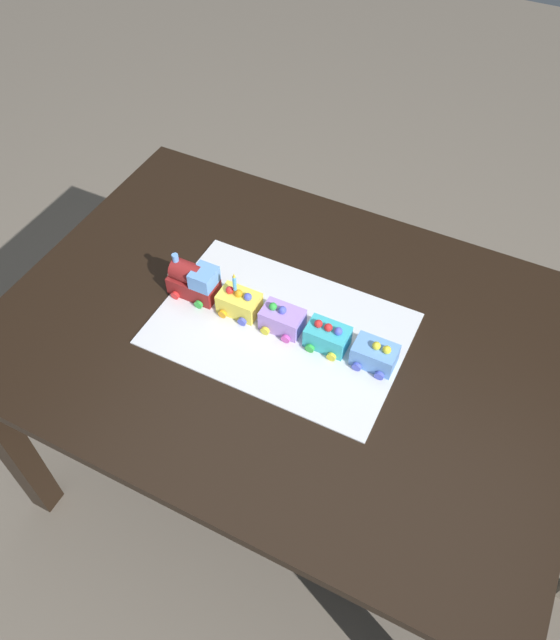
{
  "coord_description": "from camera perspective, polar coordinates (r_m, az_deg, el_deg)",
  "views": [
    {
      "loc": [
        0.4,
        -0.85,
        1.91
      ],
      "look_at": [
        -0.02,
        -0.01,
        0.77
      ],
      "focal_mm": 34.62,
      "sensor_mm": 36.0,
      "label": 1
    }
  ],
  "objects": [
    {
      "name": "ground_plane",
      "position": [
        2.13,
        0.52,
        -13.55
      ],
      "size": [
        8.0,
        8.0,
        0.0
      ],
      "primitive_type": "plane",
      "color": "#6B6054"
    },
    {
      "name": "dining_table",
      "position": [
        1.58,
        0.68,
        -3.35
      ],
      "size": [
        1.4,
        1.0,
        0.74
      ],
      "color": "black",
      "rests_on": "ground"
    },
    {
      "name": "cake_board",
      "position": [
        1.5,
        -0.0,
        -0.78
      ],
      "size": [
        0.6,
        0.4,
        0.0
      ],
      "primitive_type": "cube",
      "color": "silver",
      "rests_on": "dining_table"
    },
    {
      "name": "cake_locomotive",
      "position": [
        1.55,
        -8.02,
        3.6
      ],
      "size": [
        0.14,
        0.08,
        0.12
      ],
      "color": "maroon",
      "rests_on": "cake_board"
    },
    {
      "name": "cake_car_caboose_lemon",
      "position": [
        1.51,
        -3.81,
        1.58
      ],
      "size": [
        0.1,
        0.08,
        0.07
      ],
      "color": "#F4E04C",
      "rests_on": "cake_board"
    },
    {
      "name": "cake_car_tanker_lavender",
      "position": [
        1.48,
        0.17,
        0.04
      ],
      "size": [
        0.1,
        0.08,
        0.07
      ],
      "color": "#AD84E0",
      "rests_on": "cake_board"
    },
    {
      "name": "cake_car_hopper_turquoise",
      "position": [
        1.45,
        4.38,
        -1.56
      ],
      "size": [
        0.1,
        0.08,
        0.07
      ],
      "color": "#38B7C6",
      "rests_on": "cake_board"
    },
    {
      "name": "cake_car_gondola_sky_blue",
      "position": [
        1.43,
        8.74,
        -3.24
      ],
      "size": [
        0.1,
        0.08,
        0.07
      ],
      "color": "#669EEA",
      "rests_on": "cake_board"
    },
    {
      "name": "birthday_candle",
      "position": [
        1.47,
        -4.27,
        3.49
      ],
      "size": [
        0.01,
        0.01,
        0.05
      ],
      "color": "#4CA5E5",
      "rests_on": "cake_car_caboose_lemon"
    }
  ]
}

